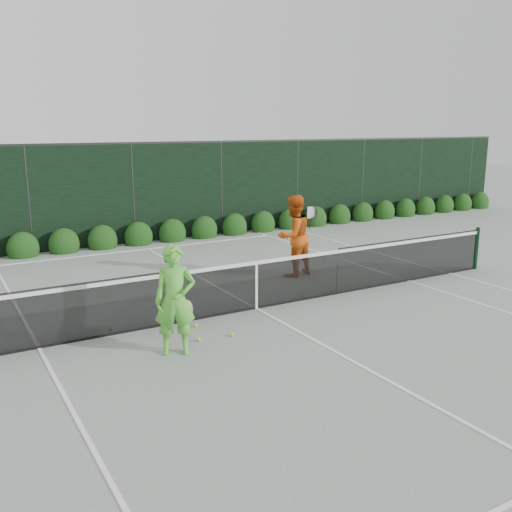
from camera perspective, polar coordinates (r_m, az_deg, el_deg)
ground at (r=11.38m, az=0.04°, el=-5.30°), size 80.00×80.00×0.00m
tennis_net at (r=11.21m, az=-0.07°, el=-2.75°), size 12.90×0.10×1.07m
player_woman at (r=9.07m, az=-8.09°, el=-4.42°), size 0.75×0.62×1.77m
player_man at (r=13.64m, az=3.79°, el=2.02°), size 1.08×0.92×1.95m
court_lines at (r=11.37m, az=0.04°, el=-5.28°), size 11.03×23.83×0.01m
windscreen_fence at (r=8.80m, az=8.91°, el=-0.70°), size 32.00×21.07×3.06m
hedge_row at (r=17.68m, az=-11.65°, el=1.88°), size 31.66×0.65×0.94m
tennis_balls at (r=10.57m, az=-3.76°, el=-6.59°), size 4.94×1.41×0.07m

